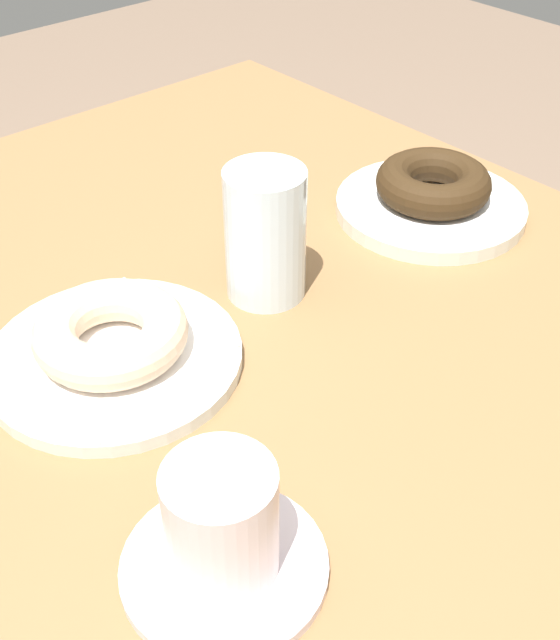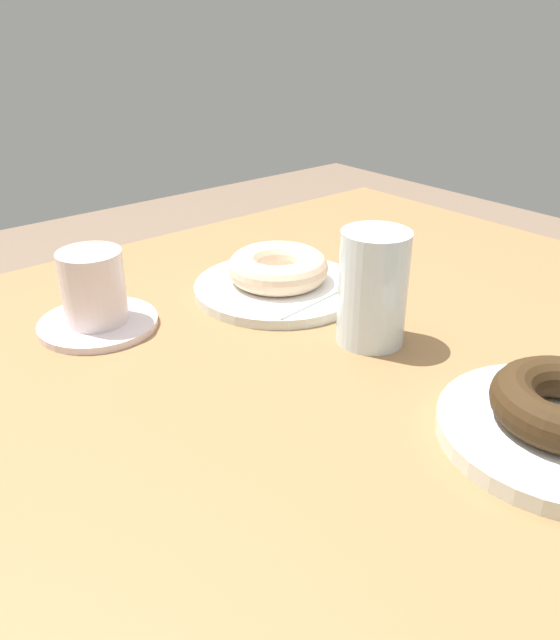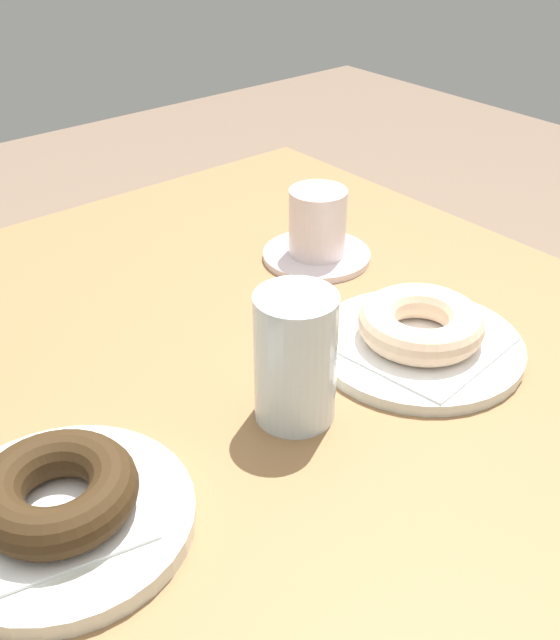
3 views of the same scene
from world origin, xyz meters
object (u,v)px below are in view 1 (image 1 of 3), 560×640
(plate_sugar_ring, at_px, (115,358))
(donut_sugar_ring, at_px, (111,332))
(coffee_cup, at_px, (222,533))
(donut_chocolate_ring, at_px, (433,183))
(plate_chocolate_ring, at_px, (430,207))
(water_glass, at_px, (265,234))

(plate_sugar_ring, height_order, donut_sugar_ring, donut_sugar_ring)
(plate_sugar_ring, distance_m, donut_sugar_ring, 0.03)
(plate_sugar_ring, distance_m, coffee_cup, 0.22)
(donut_chocolate_ring, height_order, plate_sugar_ring, donut_chocolate_ring)
(plate_chocolate_ring, height_order, donut_sugar_ring, donut_sugar_ring)
(donut_chocolate_ring, bearing_deg, coffee_cup, 114.77)
(water_glass, bearing_deg, plate_sugar_ring, 88.41)
(coffee_cup, bearing_deg, donut_sugar_ring, -14.64)
(plate_chocolate_ring, relative_size, donut_sugar_ring, 1.59)
(water_glass, xyz_separation_m, coffee_cup, (-0.21, 0.21, -0.02))
(donut_sugar_ring, relative_size, coffee_cup, 0.95)
(donut_chocolate_ring, bearing_deg, plate_sugar_ring, 87.94)
(water_glass, bearing_deg, donut_sugar_ring, 88.41)
(plate_chocolate_ring, relative_size, donut_chocolate_ring, 1.67)
(plate_chocolate_ring, height_order, water_glass, water_glass)
(plate_chocolate_ring, xyz_separation_m, donut_sugar_ring, (0.01, 0.38, 0.03))
(donut_chocolate_ring, xyz_separation_m, water_glass, (0.01, 0.22, 0.02))
(plate_chocolate_ring, height_order, plate_sugar_ring, plate_chocolate_ring)
(plate_sugar_ring, xyz_separation_m, donut_sugar_ring, (0.00, 0.00, 0.03))
(donut_sugar_ring, distance_m, coffee_cup, 0.22)
(donut_sugar_ring, bearing_deg, donut_chocolate_ring, -92.06)
(donut_sugar_ring, bearing_deg, plate_sugar_ring, 180.00)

